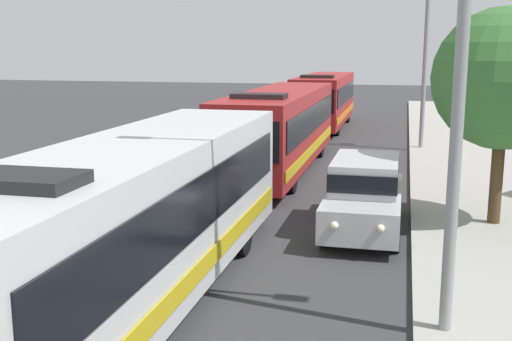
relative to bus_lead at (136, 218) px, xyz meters
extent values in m
cube|color=silver|center=(0.00, 0.02, 0.01)|extent=(2.50, 11.92, 2.70)
cube|color=black|center=(1.27, 0.02, 0.36)|extent=(0.04, 10.97, 1.00)
cube|color=black|center=(-1.27, 0.02, 0.36)|extent=(0.04, 10.97, 1.00)
cube|color=gold|center=(1.28, 0.02, -0.79)|extent=(0.03, 11.32, 0.36)
cube|color=black|center=(0.00, -3.55, 1.44)|extent=(1.75, 0.90, 0.16)
cylinder|color=black|center=(1.10, 3.30, -1.19)|extent=(0.28, 1.00, 1.00)
cylinder|color=black|center=(-1.10, 3.30, -1.19)|extent=(0.28, 1.00, 1.00)
cube|color=maroon|center=(0.00, 13.39, 0.01)|extent=(2.50, 11.91, 2.70)
cube|color=black|center=(1.27, 13.39, 0.36)|extent=(0.04, 10.96, 1.00)
cube|color=black|center=(-1.27, 13.39, 0.36)|extent=(0.04, 10.96, 1.00)
cube|color=black|center=(0.00, 7.41, 0.31)|extent=(2.30, 0.04, 1.20)
cube|color=gold|center=(1.28, 13.39, -0.79)|extent=(0.03, 11.32, 0.36)
cube|color=black|center=(0.00, 9.82, 1.44)|extent=(1.75, 0.90, 0.16)
cylinder|color=black|center=(1.10, 9.70, -1.19)|extent=(0.28, 1.00, 1.00)
cylinder|color=black|center=(-1.10, 9.70, -1.19)|extent=(0.28, 1.00, 1.00)
cylinder|color=black|center=(1.10, 16.67, -1.19)|extent=(0.28, 1.00, 1.00)
cylinder|color=black|center=(-1.10, 16.67, -1.19)|extent=(0.28, 1.00, 1.00)
cube|color=maroon|center=(0.00, 26.79, 0.01)|extent=(2.50, 10.46, 2.70)
cube|color=black|center=(1.27, 26.79, 0.36)|extent=(0.04, 9.62, 1.00)
cube|color=black|center=(-1.27, 26.79, 0.36)|extent=(0.04, 9.62, 1.00)
cube|color=black|center=(0.00, 21.54, 0.31)|extent=(2.30, 0.04, 1.20)
cube|color=orange|center=(1.28, 26.79, -0.79)|extent=(0.03, 9.93, 0.36)
cube|color=black|center=(0.00, 23.65, 1.44)|extent=(1.75, 0.90, 0.16)
cylinder|color=black|center=(1.10, 23.55, -1.19)|extent=(0.28, 1.00, 1.00)
cylinder|color=black|center=(-1.10, 23.55, -1.19)|extent=(0.28, 1.00, 1.00)
cylinder|color=black|center=(1.10, 29.67, -1.19)|extent=(0.28, 1.00, 1.00)
cylinder|color=black|center=(-1.10, 29.67, -1.19)|extent=(0.28, 1.00, 1.00)
cube|color=#B7B7BC|center=(3.70, 5.80, -0.99)|extent=(1.84, 4.78, 0.80)
cube|color=#B7B7BC|center=(3.70, 5.95, -0.19)|extent=(1.62, 2.77, 0.80)
cube|color=black|center=(3.70, 5.95, -0.19)|extent=(1.66, 2.87, 0.44)
sphere|color=#F9EFCC|center=(3.19, 3.40, -0.89)|extent=(0.18, 0.18, 0.18)
sphere|color=#F9EFCC|center=(4.20, 3.40, -0.89)|extent=(0.18, 0.18, 0.18)
cylinder|color=black|center=(2.88, 4.32, -1.34)|extent=(0.22, 0.70, 0.70)
cylinder|color=black|center=(4.52, 4.32, -1.34)|extent=(0.22, 0.70, 0.70)
cylinder|color=black|center=(2.88, 7.28, -1.34)|extent=(0.22, 0.70, 0.70)
cylinder|color=black|center=(4.52, 7.28, -1.34)|extent=(0.22, 0.70, 0.70)
cylinder|color=gray|center=(5.40, -0.01, 2.23)|extent=(0.20, 0.20, 7.54)
cylinder|color=gray|center=(5.40, 19.50, 2.70)|extent=(0.20, 0.20, 8.47)
cylinder|color=#4C3823|center=(7.00, 6.91, -0.38)|extent=(0.32, 0.32, 2.32)
sphere|color=#387033|center=(7.00, 6.91, 2.22)|extent=(3.60, 3.60, 3.60)
camera|label=1|loc=(4.60, -10.10, 3.01)|focal=44.20mm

